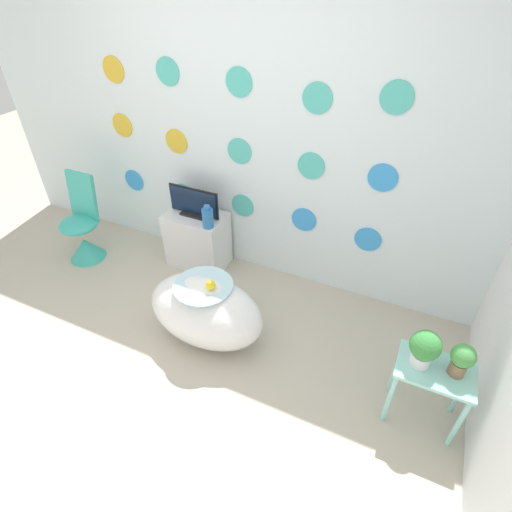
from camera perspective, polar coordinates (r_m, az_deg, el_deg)
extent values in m
plane|color=#BCB29E|center=(3.04, -16.35, -17.71)|extent=(12.00, 12.00, 0.00)
cube|color=white|center=(3.32, -2.37, 17.60)|extent=(5.16, 0.04, 2.60)
cylinder|color=#3899E5|center=(4.20, -17.00, 10.29)|extent=(0.22, 0.01, 0.22)
cylinder|color=#4CBFB2|center=(3.88, -10.29, 8.69)|extent=(0.22, 0.01, 0.22)
cylinder|color=#4CBFB2|center=(3.57, -1.93, 7.21)|extent=(0.22, 0.01, 0.22)
cylinder|color=#3899E5|center=(3.39, 6.85, 5.17)|extent=(0.22, 0.01, 0.22)
cylinder|color=#3899E5|center=(3.32, 15.68, 2.27)|extent=(0.22, 0.01, 0.22)
cylinder|color=gold|center=(4.00, -18.55, 17.28)|extent=(0.22, 0.01, 0.22)
cylinder|color=gold|center=(3.67, -11.32, 15.77)|extent=(0.22, 0.01, 0.22)
cylinder|color=#4CBFB2|center=(3.36, -2.40, 14.73)|extent=(0.22, 0.01, 0.22)
cylinder|color=#4CBFB2|center=(3.15, 7.86, 12.61)|extent=(0.22, 0.01, 0.22)
cylinder|color=#3899E5|center=(3.05, 17.64, 10.58)|extent=(0.22, 0.01, 0.22)
cylinder|color=gold|center=(3.86, -19.71, 23.78)|extent=(0.22, 0.01, 0.22)
cylinder|color=#4CBFB2|center=(3.50, -12.53, 24.32)|extent=(0.22, 0.01, 0.22)
cylinder|color=#4CBFB2|center=(3.18, -2.48, 23.56)|extent=(0.22, 0.01, 0.22)
cylinder|color=#4CBFB2|center=(2.97, 8.74, 21.39)|extent=(0.22, 0.01, 0.22)
cylinder|color=#4CBFB2|center=(2.86, 19.45, 20.55)|extent=(0.22, 0.01, 0.22)
ellipsoid|color=white|center=(3.04, -7.17, -7.83)|extent=(0.91, 0.53, 0.56)
cylinder|color=#B2DBEA|center=(2.87, -7.56, -4.20)|extent=(0.43, 0.43, 0.01)
sphere|color=yellow|center=(2.78, -6.50, -4.14)|extent=(0.07, 0.07, 0.07)
sphere|color=yellow|center=(2.76, -6.66, -3.89)|extent=(0.04, 0.04, 0.04)
cone|color=orange|center=(2.75, -6.86, -4.13)|extent=(0.02, 0.02, 0.02)
cone|color=#38B2A3|center=(4.26, -23.10, 1.04)|extent=(0.34, 0.34, 0.21)
ellipsoid|color=#38B2A3|center=(4.11, -24.03, 4.16)|extent=(0.36, 0.36, 0.13)
cube|color=#38B2A3|center=(4.08, -23.54, 7.84)|extent=(0.31, 0.10, 0.46)
cube|color=silver|center=(3.79, -8.32, 2.32)|extent=(0.54, 0.35, 0.54)
cube|color=white|center=(3.62, -9.85, 2.17)|extent=(0.46, 0.01, 0.15)
cube|color=black|center=(3.63, -8.71, 5.94)|extent=(0.26, 0.12, 0.02)
cube|color=black|center=(3.57, -8.86, 7.73)|extent=(0.48, 0.01, 0.26)
cube|color=#0F1E38|center=(3.57, -8.94, 7.66)|extent=(0.46, 0.01, 0.24)
cylinder|color=#2D72B7|center=(3.41, -6.90, 5.39)|extent=(0.10, 0.10, 0.17)
cylinder|color=#2D72B7|center=(3.36, -7.03, 6.89)|extent=(0.05, 0.05, 0.03)
cube|color=#99E0D8|center=(2.66, 24.31, -14.64)|extent=(0.45, 0.30, 0.02)
cylinder|color=#99E0D8|center=(2.75, 18.52, -18.72)|extent=(0.03, 0.03, 0.46)
cylinder|color=#99E0D8|center=(2.80, 26.93, -20.59)|extent=(0.03, 0.03, 0.46)
cylinder|color=#99E0D8|center=(2.90, 19.40, -14.81)|extent=(0.03, 0.03, 0.46)
cylinder|color=#99E0D8|center=(2.95, 27.19, -16.62)|extent=(0.03, 0.03, 0.46)
cylinder|color=white|center=(2.60, 22.42, -13.41)|extent=(0.12, 0.12, 0.09)
sphere|color=#3D8E42|center=(2.52, 23.07, -11.67)|extent=(0.18, 0.18, 0.18)
cylinder|color=#8C6B4C|center=(2.64, 26.86, -14.05)|extent=(0.09, 0.09, 0.10)
sphere|color=#4C9E4C|center=(2.56, 27.53, -12.53)|extent=(0.14, 0.14, 0.14)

